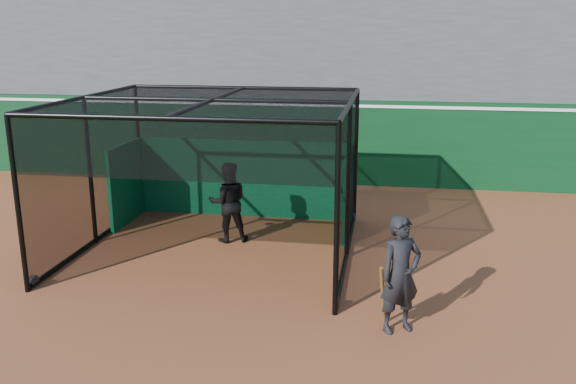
# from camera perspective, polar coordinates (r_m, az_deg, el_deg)

# --- Properties ---
(ground) EXTENTS (120.00, 120.00, 0.00)m
(ground) POSITION_cam_1_polar(r_m,az_deg,el_deg) (10.68, -5.17, -9.90)
(ground) COLOR brown
(ground) RESTS_ON ground
(outfield_wall) EXTENTS (50.00, 0.50, 2.50)m
(outfield_wall) POSITION_cam_1_polar(r_m,az_deg,el_deg) (18.32, 1.38, 4.93)
(outfield_wall) COLOR #093516
(outfield_wall) RESTS_ON ground
(grandstand) EXTENTS (50.00, 7.85, 8.95)m
(grandstand) POSITION_cam_1_polar(r_m,az_deg,el_deg) (21.78, 2.88, 14.94)
(grandstand) COLOR #4C4C4F
(grandstand) RESTS_ON ground
(batting_cage) EXTENTS (5.53, 5.29, 3.13)m
(batting_cage) POSITION_cam_1_polar(r_m,az_deg,el_deg) (12.51, -6.85, 1.38)
(batting_cage) COLOR black
(batting_cage) RESTS_ON ground
(batter) EXTENTS (1.03, 0.91, 1.75)m
(batter) POSITION_cam_1_polar(r_m,az_deg,el_deg) (13.19, -5.61, -0.95)
(batter) COLOR black
(batter) RESTS_ON ground
(on_deck_player) EXTENTS (0.80, 0.72, 1.83)m
(on_deck_player) POSITION_cam_1_polar(r_m,az_deg,el_deg) (9.39, 10.47, -7.62)
(on_deck_player) COLOR black
(on_deck_player) RESTS_ON ground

